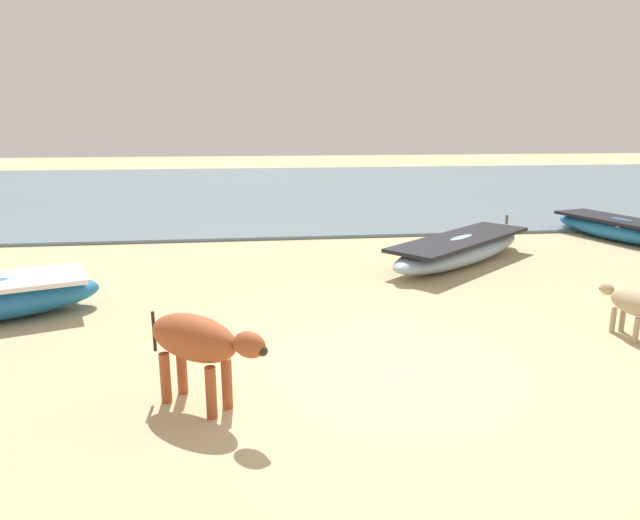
{
  "coord_description": "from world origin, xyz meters",
  "views": [
    {
      "loc": [
        -1.55,
        -5.89,
        2.82
      ],
      "look_at": [
        -0.45,
        3.0,
        0.6
      ],
      "focal_mm": 31.87,
      "sensor_mm": 36.0,
      "label": 1
    }
  ],
  "objects_px": {
    "fishing_boat_2": "(620,229)",
    "cow_adult_rust": "(198,342)",
    "fishing_boat_0": "(461,249)",
    "calf_near_dun": "(630,304)"
  },
  "relations": [
    {
      "from": "cow_adult_rust",
      "to": "fishing_boat_2",
      "type": "bearing_deg",
      "value": 75.61
    },
    {
      "from": "fishing_boat_2",
      "to": "cow_adult_rust",
      "type": "height_order",
      "value": "cow_adult_rust"
    },
    {
      "from": "fishing_boat_2",
      "to": "cow_adult_rust",
      "type": "bearing_deg",
      "value": -69.38
    },
    {
      "from": "cow_adult_rust",
      "to": "calf_near_dun",
      "type": "bearing_deg",
      "value": 51.35
    },
    {
      "from": "fishing_boat_2",
      "to": "calf_near_dun",
      "type": "bearing_deg",
      "value": -49.88
    },
    {
      "from": "fishing_boat_0",
      "to": "fishing_boat_2",
      "type": "relative_size",
      "value": 1.09
    },
    {
      "from": "cow_adult_rust",
      "to": "fishing_boat_0",
      "type": "bearing_deg",
      "value": 87.25
    },
    {
      "from": "fishing_boat_0",
      "to": "calf_near_dun",
      "type": "height_order",
      "value": "fishing_boat_0"
    },
    {
      "from": "fishing_boat_2",
      "to": "fishing_boat_0",
      "type": "bearing_deg",
      "value": -86.59
    },
    {
      "from": "cow_adult_rust",
      "to": "calf_near_dun",
      "type": "relative_size",
      "value": 1.33
    }
  ]
}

